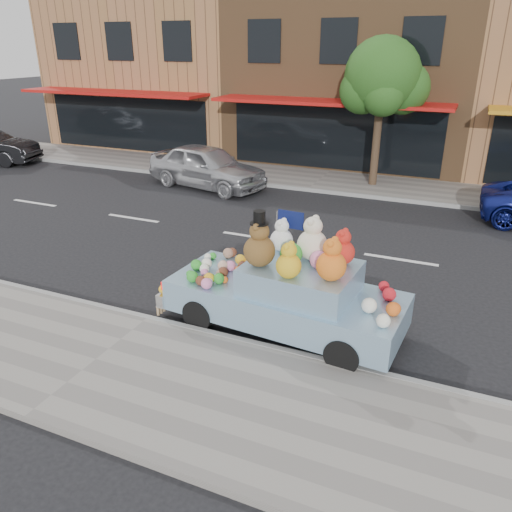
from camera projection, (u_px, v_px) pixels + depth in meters
The scene contains 10 objects.
ground at pixel (253, 237), 13.80m from camera, with size 120.00×120.00×0.00m, color black.
near_sidewalk at pixel (96, 362), 8.30m from camera, with size 60.00×3.00×0.12m, color gray.
far_sidewalk at pixel (320, 180), 19.27m from camera, with size 60.00×3.00×0.12m, color gray.
near_kerb at pixel (148, 319), 9.56m from camera, with size 60.00×0.12×0.13m, color gray.
far_kerb at pixel (308, 190), 18.00m from camera, with size 60.00×0.12×0.13m, color gray.
storefront_left at pixel (170, 70), 26.11m from camera, with size 10.00×9.80×7.30m.
storefront_mid at pixel (359, 74), 22.47m from camera, with size 10.00×9.80×7.30m.
street_tree at pixel (383, 82), 17.14m from camera, with size 3.00×2.70×5.22m.
car_silver at pixel (207, 166), 18.24m from camera, with size 1.86×4.61×1.57m, color #BCBDC1.
art_car at pixel (287, 290), 9.08m from camera, with size 4.61×2.10×2.36m.
Camera 1 is at (5.19, -11.81, 4.95)m, focal length 35.00 mm.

